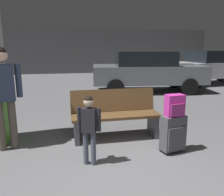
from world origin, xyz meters
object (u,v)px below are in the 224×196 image
object	(u,v)px
adult	(3,88)
parked_car_near	(147,70)
bench	(115,114)
backpack_bright	(175,106)
parked_car_side	(212,66)
child	(89,123)
suitcase	(173,133)

from	to	relation	value
adult	parked_car_near	size ratio (longest dim) A/B	0.39
bench	backpack_bright	xyz separation A→B (m)	(0.78, -0.79, 0.33)
parked_car_near	parked_car_side	distance (m)	3.76
backpack_bright	parked_car_near	bearing A→B (deg)	75.30
backpack_bright	child	xyz separation A→B (m)	(-1.34, -0.14, -0.15)
suitcase	parked_car_side	world-z (taller)	parked_car_side
suitcase	parked_car_near	size ratio (longest dim) A/B	0.14
adult	bench	bearing A→B (deg)	5.10
child	parked_car_near	distance (m)	5.84
adult	parked_car_near	world-z (taller)	adult
suitcase	parked_car_near	distance (m)	5.24
suitcase	parked_car_near	bearing A→B (deg)	75.31
backpack_bright	parked_car_side	bearing A→B (deg)	52.31
backpack_bright	parked_car_near	distance (m)	5.22
backpack_bright	child	size ratio (longest dim) A/B	0.34
bench	backpack_bright	bearing A→B (deg)	-45.61
child	bench	bearing A→B (deg)	58.83
child	parked_car_near	xyz separation A→B (m)	(2.67, 5.19, 0.18)
suitcase	parked_car_side	distance (m)	7.97
suitcase	backpack_bright	bearing A→B (deg)	-145.90
bench	backpack_bright	size ratio (longest dim) A/B	4.74
backpack_bright	adult	world-z (taller)	adult
suitcase	backpack_bright	size ratio (longest dim) A/B	1.78
backpack_bright	parked_car_near	xyz separation A→B (m)	(1.32, 5.05, 0.03)
bench	parked_car_side	bearing A→B (deg)	44.28
child	parked_car_side	distance (m)	8.95
bench	adult	bearing A→B (deg)	-174.90
bench	child	xyz separation A→B (m)	(-0.56, -0.93, 0.18)
backpack_bright	parked_car_side	distance (m)	7.96
backpack_bright	adult	size ratio (longest dim) A/B	0.20
parked_car_near	parked_car_side	bearing A→B (deg)	19.44
adult	parked_car_side	bearing A→B (deg)	37.15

